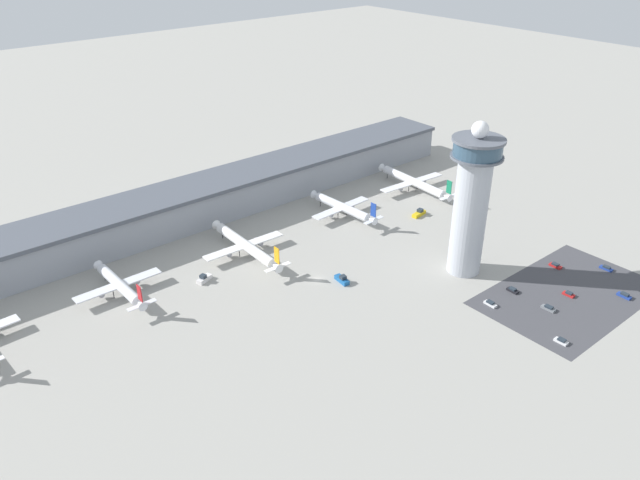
# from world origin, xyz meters

# --- Properties ---
(ground_plane) EXTENTS (1000.00, 1000.00, 0.00)m
(ground_plane) POSITION_xyz_m (0.00, 0.00, 0.00)
(ground_plane) COLOR #9E9B93
(terminal_building) EXTENTS (254.34, 25.00, 15.79)m
(terminal_building) POSITION_xyz_m (0.00, 70.00, 7.99)
(terminal_building) COLOR #9399A3
(terminal_building) RESTS_ON ground
(control_tower) EXTENTS (17.82, 17.82, 56.19)m
(control_tower) POSITION_xyz_m (45.15, -28.82, 28.42)
(control_tower) COLOR #ADB2BC
(control_tower) RESTS_ON ground
(parking_lot_surface) EXTENTS (64.00, 40.00, 0.01)m
(parking_lot_surface) POSITION_xyz_m (59.96, -62.61, 0.00)
(parking_lot_surface) COLOR #424247
(parking_lot_surface) RESTS_ON ground
(airplane_gate_bravo) EXTENTS (30.59, 35.20, 11.76)m
(airplane_gate_bravo) POSITION_xyz_m (-58.25, 35.25, 4.25)
(airplane_gate_bravo) COLOR silver
(airplane_gate_bravo) RESTS_ON ground
(airplane_gate_charlie) EXTENTS (33.56, 44.73, 12.25)m
(airplane_gate_charlie) POSITION_xyz_m (-9.65, 31.38, 4.16)
(airplane_gate_charlie) COLOR white
(airplane_gate_charlie) RESTS_ON ground
(airplane_gate_delta) EXTENTS (30.33, 37.75, 12.02)m
(airplane_gate_delta) POSITION_xyz_m (41.08, 33.02, 4.24)
(airplane_gate_delta) COLOR silver
(airplane_gate_delta) RESTS_ON ground
(airplane_gate_echo) EXTENTS (35.94, 46.23, 12.10)m
(airplane_gate_echo) POSITION_xyz_m (85.21, 32.83, 4.16)
(airplane_gate_echo) COLOR white
(airplane_gate_echo) RESTS_ON ground
(service_truck_catering) EXTENTS (6.06, 5.51, 2.57)m
(service_truck_catering) POSITION_xyz_m (90.95, 32.92, 0.89)
(service_truck_catering) COLOR black
(service_truck_catering) RESTS_ON ground
(service_truck_fuel) EXTENTS (3.02, 6.66, 2.90)m
(service_truck_fuel) POSITION_xyz_m (5.66, -6.73, 1.01)
(service_truck_fuel) COLOR black
(service_truck_fuel) RESTS_ON ground
(service_truck_baggage) EXTENTS (7.73, 3.44, 2.83)m
(service_truck_baggage) POSITION_xyz_m (67.08, 12.52, 0.98)
(service_truck_baggage) COLOR black
(service_truck_baggage) RESTS_ON ground
(service_truck_water) EXTENTS (6.52, 4.22, 2.86)m
(service_truck_water) POSITION_xyz_m (-31.55, 25.00, 0.99)
(service_truck_water) COLOR black
(service_truck_water) RESTS_ON ground
(car_red_hatchback) EXTENTS (2.02, 4.76, 1.44)m
(car_red_hatchback) POSITION_xyz_m (46.64, -63.18, 0.56)
(car_red_hatchback) COLOR black
(car_red_hatchback) RESTS_ON ground
(car_maroon_suv) EXTENTS (1.89, 4.53, 1.42)m
(car_maroon_suv) POSITION_xyz_m (34.08, -49.30, 0.55)
(car_maroon_suv) COLOR black
(car_maroon_suv) RESTS_ON ground
(car_yellow_taxi) EXTENTS (1.86, 4.62, 1.46)m
(car_yellow_taxi) POSITION_xyz_m (73.19, -49.32, 0.57)
(car_yellow_taxi) COLOR black
(car_yellow_taxi) RESTS_ON ground
(car_silver_sedan) EXTENTS (1.92, 4.72, 1.43)m
(car_silver_sedan) POSITION_xyz_m (85.87, -62.26, 0.55)
(car_silver_sedan) COLOR black
(car_silver_sedan) RESTS_ON ground
(car_black_suv) EXTENTS (1.90, 4.06, 1.42)m
(car_black_suv) POSITION_xyz_m (59.47, -62.88, 0.55)
(car_black_suv) COLOR black
(car_black_suv) RESTS_ON ground
(car_grey_coupe) EXTENTS (1.94, 4.77, 1.59)m
(car_grey_coupe) POSITION_xyz_m (73.16, -75.50, 0.62)
(car_grey_coupe) COLOR black
(car_grey_coupe) RESTS_ON ground
(car_green_van) EXTENTS (2.00, 4.26, 1.37)m
(car_green_van) POSITION_xyz_m (46.87, -49.09, 0.53)
(car_green_van) COLOR black
(car_green_van) RESTS_ON ground
(car_white_wagon) EXTENTS (1.98, 4.17, 1.42)m
(car_white_wagon) POSITION_xyz_m (33.93, -75.61, 0.55)
(car_white_wagon) COLOR black
(car_white_wagon) RESTS_ON ground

